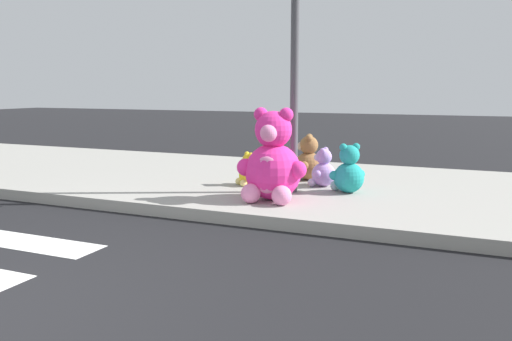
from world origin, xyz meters
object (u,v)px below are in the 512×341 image
Objects in this scene: plush_pink_large at (272,164)px; plush_lavender at (322,171)px; sign_pole at (295,65)px; plush_brown at (307,162)px; plush_yellow at (248,172)px; plush_teal at (348,173)px.

plush_lavender is (0.33, 1.15, -0.24)m from plush_pink_large.
sign_pole is 1.73m from plush_brown.
plush_lavender is (0.25, 0.56, -1.47)m from sign_pole.
plush_yellow is 1.46m from plush_teal.
plush_lavender is (-0.44, 0.30, -0.04)m from plush_teal.
plush_teal reaches higher than plush_yellow.
plush_pink_large is 1.73× the size of plush_teal.
sign_pole is 4.54× the size of plush_brown.
sign_pole is 1.60m from plush_lavender.
plush_brown is at bearing 138.29° from plush_teal.
plush_lavender is (0.36, -0.42, -0.06)m from plush_brown.
plush_yellow is at bearing 164.02° from sign_pole.
plush_pink_large is at bearing -97.70° from sign_pole.
plush_lavender is at bearing 18.68° from plush_yellow.
plush_pink_large reaches higher than plush_teal.
sign_pole is at bearing -113.84° from plush_lavender.
plush_teal is (0.69, 0.27, -1.43)m from sign_pole.
sign_pole is 1.61m from plush_teal.
sign_pole reaches higher than plush_yellow.
plush_pink_large is at bearing -132.25° from plush_teal.
plush_yellow is 0.86× the size of plush_lavender.
plush_pink_large is 1.09m from plush_yellow.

